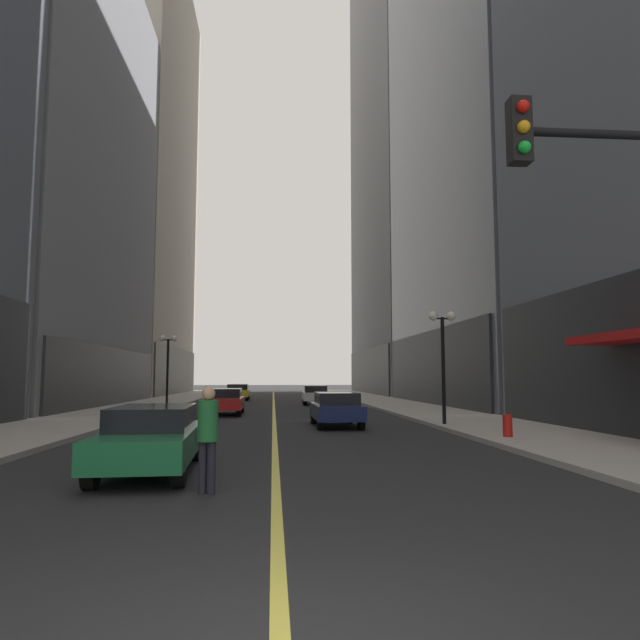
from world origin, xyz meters
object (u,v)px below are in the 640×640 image
street_lamp_right_mid (443,342)px  car_green (152,436)px  car_red (225,400)px  pedestrian_in_green_parka (208,431)px  car_yellow (238,391)px  car_white (315,394)px  car_navy (336,408)px  fire_hydrant_right (508,428)px  street_lamp_left_far (168,355)px

street_lamp_right_mid → car_green: bearing=-133.2°
car_red → pedestrian_in_green_parka: size_ratio=2.50×
car_yellow → car_red: bearing=-88.6°
car_red → street_lamp_right_mid: street_lamp_right_mid is taller
car_white → street_lamp_right_mid: (3.52, -18.83, 2.54)m
car_navy → car_red: 9.07m
car_yellow → fire_hydrant_right: 33.08m
car_yellow → fire_hydrant_right: size_ratio=5.51×
car_white → street_lamp_left_far: bearing=-151.7°
pedestrian_in_green_parka → street_lamp_right_mid: bearing=57.2°
car_yellow → fire_hydrant_right: (9.85, -31.57, -0.32)m
car_green → fire_hydrant_right: (9.40, 4.78, -0.32)m
car_white → car_navy: bearing=-91.6°
car_white → street_lamp_right_mid: bearing=-79.4°
car_green → car_white: size_ratio=1.12×
car_navy → street_lamp_right_mid: bearing=-12.2°
car_white → car_yellow: bearing=126.0°
car_green → street_lamp_right_mid: 13.26m
car_navy → car_yellow: size_ratio=0.96×
street_lamp_right_mid → fire_hydrant_right: street_lamp_right_mid is taller
street_lamp_left_far → car_green: bearing=-80.5°
car_navy → car_white: (0.50, 17.97, -0.00)m
car_white → pedestrian_in_green_parka: pedestrian_in_green_parka is taller
fire_hydrant_right → street_lamp_left_far: bearing=125.7°
car_red → pedestrian_in_green_parka: bearing=-86.1°
car_white → pedestrian_in_green_parka: (-4.03, -30.53, 0.31)m
car_red → street_lamp_left_far: 7.06m
car_navy → street_lamp_right_mid: street_lamp_right_mid is taller
pedestrian_in_green_parka → street_lamp_left_far: (-5.26, 25.52, 2.23)m
car_white → car_yellow: size_ratio=0.96×
car_red → car_white: (5.40, 10.33, -0.00)m
fire_hydrant_right → car_navy: bearing=129.0°
street_lamp_left_far → street_lamp_right_mid: 18.84m
car_green → fire_hydrant_right: car_green is taller
car_yellow → pedestrian_in_green_parka: pedestrian_in_green_parka is taller
car_navy → car_yellow: (-5.33, 26.00, 0.00)m
car_green → street_lamp_right_mid: bearing=46.8°
street_lamp_left_far → pedestrian_in_green_parka: bearing=-78.4°
car_navy → pedestrian_in_green_parka: 13.05m
car_yellow → pedestrian_in_green_parka: size_ratio=2.51×
car_green → pedestrian_in_green_parka: 2.61m
street_lamp_right_mid → fire_hydrant_right: bearing=-83.9°
car_white → fire_hydrant_right: (4.02, -23.54, -0.32)m
street_lamp_left_far → fire_hydrant_right: street_lamp_left_far is taller
street_lamp_left_far → street_lamp_right_mid: (12.80, -13.82, 0.00)m
car_navy → fire_hydrant_right: (4.52, -5.58, -0.32)m
car_green → car_red: 17.99m
street_lamp_right_mid → street_lamp_left_far: bearing=132.8°
car_navy → car_yellow: same height
car_yellow → pedestrian_in_green_parka: 38.60m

